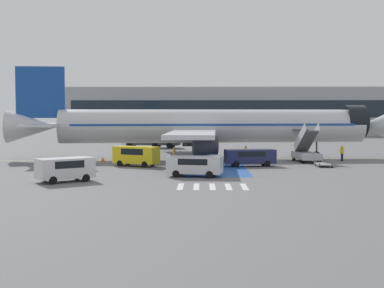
% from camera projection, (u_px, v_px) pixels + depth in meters
% --- Properties ---
extents(ground_plane, '(600.00, 600.00, 0.00)m').
position_uv_depth(ground_plane, '(210.00, 158.00, 65.03)').
color(ground_plane, slate).
extents(apron_leadline_yellow, '(79.82, 9.10, 0.01)m').
position_uv_depth(apron_leadline_yellow, '(213.00, 159.00, 64.09)').
color(apron_leadline_yellow, gold).
rests_on(apron_leadline_yellow, ground_plane).
extents(apron_stand_patch_blue, '(6.13, 13.78, 0.01)m').
position_uv_depth(apron_stand_patch_blue, '(216.00, 169.00, 52.66)').
color(apron_stand_patch_blue, '#2856A8').
rests_on(apron_stand_patch_blue, ground_plane).
extents(apron_walkway_bar_0, '(0.44, 3.60, 0.01)m').
position_uv_depth(apron_walkway_bar_0, '(180.00, 187.00, 40.15)').
color(apron_walkway_bar_0, silver).
rests_on(apron_walkway_bar_0, ground_plane).
extents(apron_walkway_bar_1, '(0.44, 3.60, 0.01)m').
position_uv_depth(apron_walkway_bar_1, '(196.00, 187.00, 40.13)').
color(apron_walkway_bar_1, silver).
rests_on(apron_walkway_bar_1, ground_plane).
extents(apron_walkway_bar_2, '(0.44, 3.60, 0.01)m').
position_uv_depth(apron_walkway_bar_2, '(212.00, 187.00, 40.11)').
color(apron_walkway_bar_2, silver).
rests_on(apron_walkway_bar_2, ground_plane).
extents(apron_walkway_bar_3, '(0.44, 3.60, 0.01)m').
position_uv_depth(apron_walkway_bar_3, '(228.00, 187.00, 40.09)').
color(apron_walkway_bar_3, silver).
rests_on(apron_walkway_bar_3, ground_plane).
extents(apron_walkway_bar_4, '(0.44, 3.60, 0.01)m').
position_uv_depth(apron_walkway_bar_4, '(244.00, 187.00, 40.06)').
color(apron_walkway_bar_4, silver).
rests_on(apron_walkway_bar_4, ground_plane).
extents(airliner, '(46.73, 33.76, 10.89)m').
position_uv_depth(airliner, '(209.00, 126.00, 63.81)').
color(airliner, silver).
rests_on(airliner, ground_plane).
extents(boarding_stairs_forward, '(2.72, 5.41, 4.43)m').
position_uv_depth(boarding_stairs_forward, '(306.00, 153.00, 60.45)').
color(boarding_stairs_forward, '#ADB2BA').
rests_on(boarding_stairs_forward, ground_plane).
extents(fuel_tanker, '(9.35, 3.67, 3.56)m').
position_uv_depth(fuel_tanker, '(152.00, 136.00, 84.49)').
color(fuel_tanker, '#38383D').
rests_on(fuel_tanker, ground_plane).
extents(service_van_0, '(4.79, 4.23, 1.93)m').
position_uv_depth(service_van_0, '(65.00, 167.00, 42.87)').
color(service_van_0, silver).
rests_on(service_van_0, ground_plane).
extents(service_van_1, '(4.98, 2.91, 1.79)m').
position_uv_depth(service_van_1, '(195.00, 164.00, 46.33)').
color(service_van_1, silver).
rests_on(service_van_1, ground_plane).
extents(service_van_2, '(5.00, 3.44, 2.05)m').
position_uv_depth(service_van_2, '(136.00, 154.00, 55.38)').
color(service_van_2, yellow).
rests_on(service_van_2, ground_plane).
extents(service_van_3, '(5.40, 2.48, 1.74)m').
position_uv_depth(service_van_3, '(250.00, 156.00, 55.38)').
color(service_van_3, '#1E234C').
rests_on(service_van_3, ground_plane).
extents(baggage_cart, '(1.57, 2.64, 0.87)m').
position_uv_depth(baggage_cart, '(324.00, 164.00, 55.09)').
color(baggage_cart, gray).
rests_on(baggage_cart, ground_plane).
extents(ground_crew_0, '(0.34, 0.48, 1.81)m').
position_uv_depth(ground_crew_0, '(174.00, 154.00, 58.76)').
color(ground_crew_0, black).
rests_on(ground_crew_0, ground_plane).
extents(ground_crew_1, '(0.36, 0.48, 1.82)m').
position_uv_depth(ground_crew_1, '(246.00, 152.00, 60.55)').
color(ground_crew_1, '#191E38').
rests_on(ground_crew_1, ground_plane).
extents(ground_crew_2, '(0.45, 0.28, 1.66)m').
position_uv_depth(ground_crew_2, '(149.00, 154.00, 59.94)').
color(ground_crew_2, '#191E38').
rests_on(ground_crew_2, ground_plane).
extents(ground_crew_3, '(0.41, 0.49, 1.83)m').
position_uv_depth(ground_crew_3, '(342.00, 152.00, 61.15)').
color(ground_crew_3, '#191E38').
rests_on(ground_crew_3, ground_plane).
extents(traffic_cone_0, '(0.49, 0.49, 0.55)m').
position_uv_depth(traffic_cone_0, '(103.00, 159.00, 60.76)').
color(traffic_cone_0, orange).
rests_on(traffic_cone_0, ground_plane).
extents(traffic_cone_1, '(0.53, 0.53, 0.59)m').
position_uv_depth(traffic_cone_1, '(274.00, 160.00, 60.06)').
color(traffic_cone_1, orange).
rests_on(traffic_cone_1, ground_plane).
extents(terminal_building, '(97.45, 12.10, 11.83)m').
position_uv_depth(terminal_building, '(261.00, 111.00, 135.00)').
color(terminal_building, '#9EA3A8').
rests_on(terminal_building, ground_plane).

